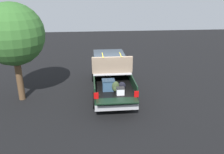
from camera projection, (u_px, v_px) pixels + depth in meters
The scene contains 4 objects.
ground_plane at pixel (111, 92), 12.80m from camera, with size 40.00×40.00×0.00m, color black.
pickup_truck at pixel (110, 73), 12.79m from camera, with size 6.05×2.06×2.23m.
tree_background at pixel (13, 35), 10.77m from camera, with size 2.96×2.96×4.83m.
trash_can at pixel (102, 67), 15.30m from camera, with size 0.60×0.60×0.98m.
Camera 1 is at (-11.63, 1.06, 5.30)m, focal length 36.96 mm.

